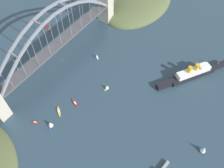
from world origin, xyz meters
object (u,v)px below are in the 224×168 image
object	(u,v)px
small_boat_2	(75,103)
small_boat_4	(59,111)
small_boat_6	(204,149)
small_boat_1	(107,87)
ocean_liner	(192,74)
small_boat_0	(97,56)
seaplane_second_in_formation	(48,28)
seaplane_taxiing_near_bridge	(36,58)
small_boat_5	(50,124)
small_boat_3	(35,122)
harbor_arch_bridge	(58,42)

from	to	relation	value
small_boat_2	small_boat_4	xyz separation A→B (m)	(18.79, -7.67, -0.05)
small_boat_6	small_boat_1	bearing A→B (deg)	-93.68
ocean_liner	small_boat_4	size ratio (longest dim) A/B	7.81
small_boat_0	small_boat_4	distance (m)	90.64
seaplane_second_in_formation	small_boat_1	xyz separation A→B (m)	(37.97, 132.85, 1.64)
ocean_liner	small_boat_0	size ratio (longest dim) A/B	11.68
ocean_liner	seaplane_taxiing_near_bridge	size ratio (longest dim) A/B	9.67
small_boat_1	small_boat_5	size ratio (longest dim) A/B	0.86
small_boat_1	small_boat_3	world-z (taller)	small_boat_1
seaplane_taxiing_near_bridge	small_boat_6	distance (m)	228.29
harbor_arch_bridge	small_boat_0	bearing A→B (deg)	128.36
small_boat_2	small_boat_3	bearing A→B (deg)	-24.01
small_boat_1	small_boat_2	xyz separation A→B (m)	(37.68, -18.35, -2.54)
small_boat_4	small_boat_6	world-z (taller)	small_boat_6
small_boat_4	small_boat_6	bearing A→B (deg)	107.86
small_boat_1	small_boat_4	bearing A→B (deg)	-24.74
seaplane_taxiing_near_bridge	small_boat_3	bearing A→B (deg)	44.52
small_boat_1	small_boat_2	bearing A→B (deg)	-25.97
small_boat_0	harbor_arch_bridge	bearing A→B (deg)	-51.64
small_boat_3	small_boat_4	xyz separation A→B (m)	(-25.33, 11.98, -0.05)
seaplane_second_in_formation	small_boat_4	distance (m)	142.59
ocean_liner	small_boat_4	bearing A→B (deg)	-37.70
small_boat_1	small_boat_5	xyz separation A→B (m)	(74.67, -20.71, 0.97)
small_boat_5	seaplane_taxiing_near_bridge	bearing A→B (deg)	-125.73
small_boat_3	small_boat_2	bearing A→B (deg)	155.99
harbor_arch_bridge	small_boat_3	bearing A→B (deg)	23.78
ocean_liner	seaplane_taxiing_near_bridge	xyz separation A→B (m)	(89.76, -179.18, -4.13)
seaplane_second_in_formation	seaplane_taxiing_near_bridge	bearing A→B (deg)	28.83
harbor_arch_bridge	small_boat_5	size ratio (longest dim) A/B	27.63
small_boat_5	ocean_liner	bearing A→B (deg)	147.25
small_boat_0	small_boat_1	world-z (taller)	small_boat_0
small_boat_0	small_boat_4	xyz separation A→B (m)	(89.56, 13.72, -2.66)
harbor_arch_bridge	seaplane_taxiing_near_bridge	size ratio (longest dim) A/B	28.89
small_boat_1	small_boat_6	xyz separation A→B (m)	(8.00, 124.44, 1.71)
ocean_liner	small_boat_5	distance (m)	177.75
ocean_liner	seaplane_taxiing_near_bridge	distance (m)	200.45
ocean_liner	small_boat_1	xyz separation A→B (m)	(74.81, -75.45, -2.76)
small_boat_6	seaplane_taxiing_near_bridge	bearing A→B (deg)	-88.26
small_boat_5	small_boat_6	bearing A→B (deg)	114.67
seaplane_second_in_formation	small_boat_2	distance (m)	137.24
harbor_arch_bridge	seaplane_second_in_formation	bearing A→B (deg)	-120.54
seaplane_taxiing_near_bridge	small_boat_3	xyz separation A→B (m)	(66.85, 65.73, -1.17)
small_boat_0	small_boat_2	distance (m)	73.98
small_boat_3	small_boat_5	bearing A→B (deg)	112.40
small_boat_3	seaplane_taxiing_near_bridge	bearing A→B (deg)	-135.48
ocean_liner	small_boat_4	world-z (taller)	ocean_liner
small_boat_6	ocean_liner	bearing A→B (deg)	-149.39
small_boat_0	small_boat_5	bearing A→B (deg)	10.02
small_boat_2	seaplane_second_in_formation	bearing A→B (deg)	-123.45
small_boat_1	small_boat_4	world-z (taller)	small_boat_1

